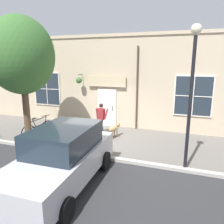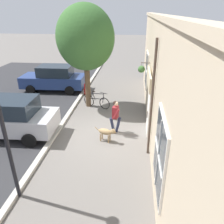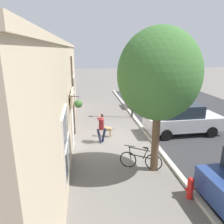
% 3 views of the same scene
% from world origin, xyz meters
% --- Properties ---
extents(ground_plane, '(90.00, 90.00, 0.00)m').
position_xyz_m(ground_plane, '(0.00, 0.00, 0.00)').
color(ground_plane, '#66605B').
extents(storefront_facade, '(0.95, 18.00, 5.02)m').
position_xyz_m(storefront_facade, '(-2.34, -0.01, 2.51)').
color(storefront_facade, '#C6B293').
rests_on(storefront_facade, ground_plane).
extents(pedestrian_walking, '(0.55, 0.61, 1.58)m').
position_xyz_m(pedestrian_walking, '(-0.69, -0.20, 0.94)').
color(pedestrian_walking, '#282D47').
rests_on(pedestrian_walking, ground_plane).
extents(dog_on_leash, '(1.00, 0.46, 0.69)m').
position_xyz_m(dog_on_leash, '(-0.38, 0.59, 0.46)').
color(dog_on_leash, '#997A51').
rests_on(dog_on_leash, ground_plane).
extents(street_tree_by_curb, '(3.08, 2.77, 5.55)m').
position_xyz_m(street_tree_by_curb, '(1.21, -3.15, 3.72)').
color(street_tree_by_curb, brown).
rests_on(street_tree_by_curb, ground_plane).
extents(leaning_bicycle, '(1.62, 0.72, 1.00)m').
position_xyz_m(leaning_bicycle, '(0.66, -3.00, 0.38)').
color(leaning_bicycle, black).
rests_on(leaning_bicycle, ground_plane).
extents(parked_car_nearest_curb, '(4.35, 2.03, 1.75)m').
position_xyz_m(parked_car_nearest_curb, '(4.10, -5.65, 0.88)').
color(parked_car_nearest_curb, navy).
rests_on(parked_car_nearest_curb, ground_plane).
extents(parked_car_mid_block, '(4.35, 2.03, 1.75)m').
position_xyz_m(parked_car_mid_block, '(4.02, 0.49, 0.88)').
color(parked_car_mid_block, '#B7B7BC').
rests_on(parked_car_mid_block, ground_plane).
extents(fire_hydrant, '(0.34, 0.20, 0.77)m').
position_xyz_m(fire_hydrant, '(1.77, -5.05, 0.40)').
color(fire_hydrant, red).
rests_on(fire_hydrant, ground_plane).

